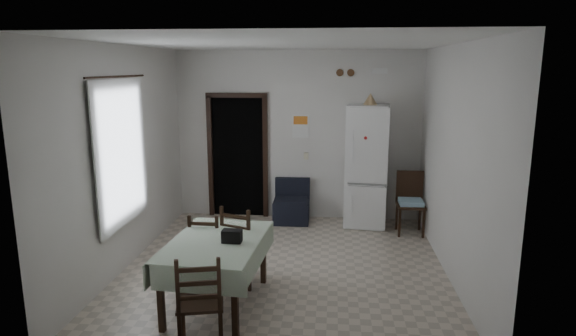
# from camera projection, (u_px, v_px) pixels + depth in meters

# --- Properties ---
(ground) EXTENTS (4.50, 4.50, 0.00)m
(ground) POSITION_uv_depth(u_px,v_px,m) (284.00, 268.00, 6.39)
(ground) COLOR #B9AA97
(ground) RESTS_ON ground
(ceiling) EXTENTS (4.20, 4.50, 0.02)m
(ceiling) POSITION_uv_depth(u_px,v_px,m) (284.00, 43.00, 5.79)
(ceiling) COLOR white
(ceiling) RESTS_ON ground
(wall_back) EXTENTS (4.20, 0.02, 2.90)m
(wall_back) POSITION_uv_depth(u_px,v_px,m) (298.00, 136.00, 8.29)
(wall_back) COLOR silver
(wall_back) RESTS_ON ground
(wall_front) EXTENTS (4.20, 0.02, 2.90)m
(wall_front) POSITION_uv_depth(u_px,v_px,m) (256.00, 214.00, 3.90)
(wall_front) COLOR silver
(wall_front) RESTS_ON ground
(wall_left) EXTENTS (0.02, 4.50, 2.90)m
(wall_left) POSITION_uv_depth(u_px,v_px,m) (125.00, 158.00, 6.29)
(wall_left) COLOR silver
(wall_left) RESTS_ON ground
(wall_right) EXTENTS (0.02, 4.50, 2.90)m
(wall_right) POSITION_uv_depth(u_px,v_px,m) (454.00, 164.00, 5.90)
(wall_right) COLOR silver
(wall_right) RESTS_ON ground
(doorway) EXTENTS (1.06, 0.52, 2.22)m
(doorway) POSITION_uv_depth(u_px,v_px,m) (240.00, 155.00, 8.66)
(doorway) COLOR black
(doorway) RESTS_ON ground
(window_recess) EXTENTS (0.10, 1.20, 1.60)m
(window_recess) POSITION_uv_depth(u_px,v_px,m) (114.00, 153.00, 6.08)
(window_recess) COLOR silver
(window_recess) RESTS_ON ground
(curtain) EXTENTS (0.02, 1.45, 1.85)m
(curtain) POSITION_uv_depth(u_px,v_px,m) (122.00, 153.00, 6.07)
(curtain) COLOR silver
(curtain) RESTS_ON ground
(curtain_rod) EXTENTS (0.02, 1.60, 0.02)m
(curtain_rod) POSITION_uv_depth(u_px,v_px,m) (117.00, 77.00, 5.87)
(curtain_rod) COLOR black
(curtain_rod) RESTS_ON ground
(calendar) EXTENTS (0.28, 0.02, 0.40)m
(calendar) POSITION_uv_depth(u_px,v_px,m) (301.00, 126.00, 8.23)
(calendar) COLOR white
(calendar) RESTS_ON ground
(calendar_image) EXTENTS (0.24, 0.01, 0.14)m
(calendar_image) POSITION_uv_depth(u_px,v_px,m) (301.00, 120.00, 8.21)
(calendar_image) COLOR orange
(calendar_image) RESTS_ON ground
(light_switch) EXTENTS (0.08, 0.02, 0.12)m
(light_switch) POSITION_uv_depth(u_px,v_px,m) (306.00, 156.00, 8.33)
(light_switch) COLOR beige
(light_switch) RESTS_ON ground
(vent_left) EXTENTS (0.12, 0.03, 0.12)m
(vent_left) POSITION_uv_depth(u_px,v_px,m) (340.00, 73.00, 7.98)
(vent_left) COLOR brown
(vent_left) RESTS_ON ground
(vent_right) EXTENTS (0.12, 0.03, 0.12)m
(vent_right) POSITION_uv_depth(u_px,v_px,m) (351.00, 73.00, 7.97)
(vent_right) COLOR brown
(vent_right) RESTS_ON ground
(emergency_light) EXTENTS (0.25, 0.07, 0.09)m
(emergency_light) POSITION_uv_depth(u_px,v_px,m) (380.00, 71.00, 7.89)
(emergency_light) COLOR white
(emergency_light) RESTS_ON ground
(fridge) EXTENTS (0.74, 0.74, 2.02)m
(fridge) POSITION_uv_depth(u_px,v_px,m) (367.00, 166.00, 7.96)
(fridge) COLOR white
(fridge) RESTS_ON ground
(tan_cone) EXTENTS (0.25, 0.25, 0.19)m
(tan_cone) POSITION_uv_depth(u_px,v_px,m) (370.00, 99.00, 7.72)
(tan_cone) COLOR tan
(tan_cone) RESTS_ON fridge
(navy_seat) EXTENTS (0.61, 0.59, 0.73)m
(navy_seat) POSITION_uv_depth(u_px,v_px,m) (291.00, 201.00, 8.21)
(navy_seat) COLOR black
(navy_seat) RESTS_ON ground
(corner_chair) EXTENTS (0.43, 0.43, 0.99)m
(corner_chair) POSITION_uv_depth(u_px,v_px,m) (411.00, 204.00, 7.60)
(corner_chair) COLOR black
(corner_chair) RESTS_ON ground
(dining_table) EXTENTS (1.07, 1.53, 0.76)m
(dining_table) POSITION_uv_depth(u_px,v_px,m) (217.00, 273.00, 5.33)
(dining_table) COLOR #B0C3A7
(dining_table) RESTS_ON ground
(black_bag) EXTENTS (0.21, 0.13, 0.14)m
(black_bag) POSITION_uv_depth(u_px,v_px,m) (232.00, 236.00, 5.17)
(black_bag) COLOR black
(black_bag) RESTS_ON dining_table
(dining_chair_far_left) EXTENTS (0.39, 0.39, 0.90)m
(dining_chair_far_left) POSITION_uv_depth(u_px,v_px,m) (208.00, 247.00, 5.89)
(dining_chair_far_left) COLOR black
(dining_chair_far_left) RESTS_ON ground
(dining_chair_far_right) EXTENTS (0.55, 0.55, 1.00)m
(dining_chair_far_right) POSITION_uv_depth(u_px,v_px,m) (244.00, 244.00, 5.87)
(dining_chair_far_right) COLOR black
(dining_chair_far_right) RESTS_ON ground
(dining_chair_near_head) EXTENTS (0.51, 0.51, 0.98)m
(dining_chair_near_head) POSITION_uv_depth(u_px,v_px,m) (200.00, 301.00, 4.45)
(dining_chair_near_head) COLOR black
(dining_chair_near_head) RESTS_ON ground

